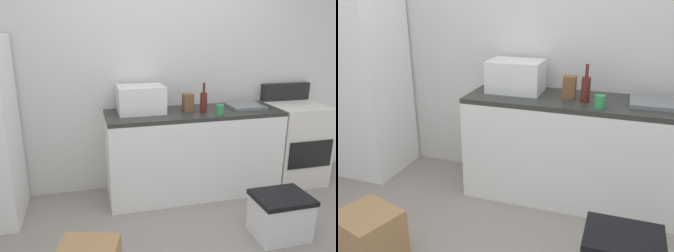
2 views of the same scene
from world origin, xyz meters
The scene contains 9 objects.
wall_back centered at (0.00, 1.55, 1.30)m, with size 5.00×0.10×2.60m, color silver.
kitchen_counter centered at (0.30, 1.20, 0.45)m, with size 1.80×0.60×0.90m.
stove_oven centered at (1.52, 1.21, 0.47)m, with size 0.60×0.61×1.10m.
microwave centered at (-0.24, 1.27, 1.04)m, with size 0.46×0.34×0.27m, color white.
sink_basin centered at (0.89, 1.22, 0.92)m, with size 0.36×0.32×0.03m, color slate.
wine_bottle centered at (0.38, 1.13, 1.01)m, with size 0.07×0.07×0.30m.
coffee_mug centered at (0.50, 1.00, 0.95)m, with size 0.08×0.08×0.10m, color #338C4C.
knife_block centered at (0.24, 1.21, 0.99)m, with size 0.10×0.10×0.18m, color brown.
storage_bin centered at (0.76, 0.23, 0.19)m, with size 0.46×0.36×0.38m.
Camera 1 is at (-0.77, -1.91, 1.70)m, focal length 35.18 mm.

